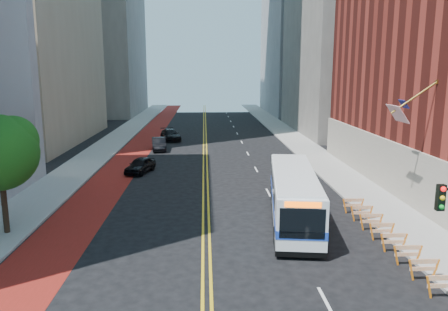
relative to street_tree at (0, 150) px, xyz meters
name	(u,v)px	position (x,y,z in m)	size (l,w,h in m)	color
ground	(207,280)	(11.24, -6.04, -4.91)	(160.00, 160.00, 0.00)	black
sidewalk_left	(97,154)	(-0.76, 23.96, -4.84)	(4.00, 140.00, 0.15)	gray
sidewalk_right	(311,152)	(23.24, 23.96, -4.84)	(4.00, 140.00, 0.15)	gray
bus_lane_paint	(132,155)	(3.14, 23.96, -4.91)	(3.60, 140.00, 0.01)	maroon
center_line_inner	(204,154)	(11.06, 23.96, -4.91)	(0.14, 140.00, 0.01)	gold
center_line_outer	(207,154)	(11.42, 23.96, -4.91)	(0.14, 140.00, 0.01)	gold
lane_dashes	(242,142)	(16.04, 31.96, -4.90)	(0.14, 98.20, 0.01)	silver
construction_barriers	(388,234)	(20.84, -2.62, -4.24)	(1.42, 10.91, 1.00)	orange
street_tree	(0,150)	(0.00, 0.00, 0.00)	(4.20, 4.20, 6.70)	black
transit_bus	(293,195)	(16.63, 1.55, -3.25)	(4.02, 11.81, 3.18)	white
car_a	(140,165)	(5.32, 15.08, -4.21)	(1.65, 4.09, 1.39)	black
car_b	(159,144)	(5.84, 26.55, -4.18)	(1.55, 4.45, 1.47)	black
car_c	(171,135)	(6.65, 33.90, -4.18)	(2.06, 5.07, 1.47)	black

